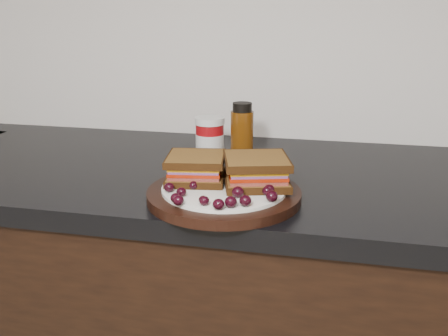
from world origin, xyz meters
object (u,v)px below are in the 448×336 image
at_px(plate, 224,195).
at_px(oil_bottle, 242,134).
at_px(sandwich_left, 196,168).
at_px(condiment_jar, 210,139).

distance_m(plate, oil_bottle, 0.23).
bearing_deg(oil_bottle, sandwich_left, -104.48).
bearing_deg(oil_bottle, plate, -87.76).
height_order(plate, condiment_jar, condiment_jar).
relative_size(plate, oil_bottle, 2.01).
xyz_separation_m(condiment_jar, oil_bottle, (0.08, -0.02, 0.02)).
bearing_deg(sandwich_left, plate, -31.97).
xyz_separation_m(plate, condiment_jar, (-0.09, 0.24, 0.04)).
height_order(plate, sandwich_left, sandwich_left).
bearing_deg(condiment_jar, sandwich_left, -82.71).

